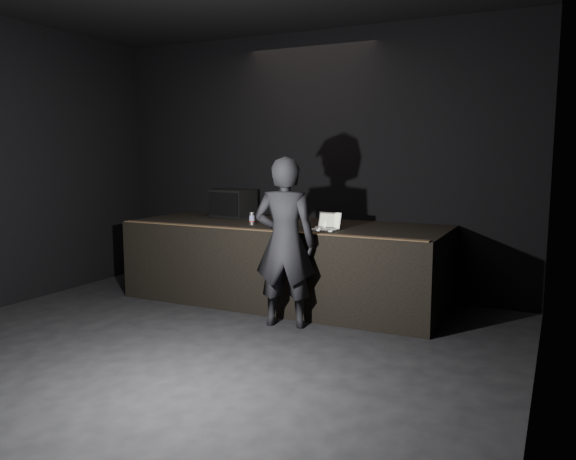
# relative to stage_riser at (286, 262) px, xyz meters

# --- Properties ---
(ground) EXTENTS (7.00, 7.00, 0.00)m
(ground) POSITION_rel_stage_riser_xyz_m (0.00, -2.73, -0.50)
(ground) COLOR black
(ground) RESTS_ON ground
(room_walls) EXTENTS (6.10, 7.10, 3.52)m
(room_walls) POSITION_rel_stage_riser_xyz_m (0.00, -2.73, 1.52)
(room_walls) COLOR black
(room_walls) RESTS_ON ground
(stage_riser) EXTENTS (4.00, 1.50, 1.00)m
(stage_riser) POSITION_rel_stage_riser_xyz_m (0.00, 0.00, 0.00)
(stage_riser) COLOR black
(stage_riser) RESTS_ON ground
(riser_lip) EXTENTS (3.92, 0.10, 0.01)m
(riser_lip) POSITION_rel_stage_riser_xyz_m (0.00, -0.71, 0.51)
(riser_lip) COLOR brown
(riser_lip) RESTS_ON stage_riser
(stage_monitor) EXTENTS (0.62, 0.50, 0.37)m
(stage_monitor) POSITION_rel_stage_riser_xyz_m (-1.03, 0.41, 0.69)
(stage_monitor) COLOR black
(stage_monitor) RESTS_ON stage_riser
(cable) EXTENTS (0.91, 0.09, 0.02)m
(cable) POSITION_rel_stage_riser_xyz_m (-0.99, 0.10, 0.51)
(cable) COLOR black
(cable) RESTS_ON stage_riser
(laptop) EXTENTS (0.30, 0.27, 0.19)m
(laptop) POSITION_rel_stage_riser_xyz_m (0.69, -0.32, 0.55)
(laptop) COLOR white
(laptop) RESTS_ON stage_riser
(beer_can) EXTENTS (0.07, 0.07, 0.16)m
(beer_can) POSITION_rel_stage_riser_xyz_m (-0.32, -0.30, 0.58)
(beer_can) COLOR silver
(beer_can) RESTS_ON stage_riser
(plastic_cup) EXTENTS (0.08, 0.08, 0.10)m
(plastic_cup) POSITION_rel_stage_riser_xyz_m (0.70, -0.07, 0.55)
(plastic_cup) COLOR white
(plastic_cup) RESTS_ON stage_riser
(wii_remote) EXTENTS (0.13, 0.14, 0.03)m
(wii_remote) POSITION_rel_stage_riser_xyz_m (0.61, -0.38, 0.51)
(wii_remote) COLOR white
(wii_remote) RESTS_ON stage_riser
(person) EXTENTS (0.75, 0.58, 1.85)m
(person) POSITION_rel_stage_riser_xyz_m (0.46, -0.95, 0.42)
(person) COLOR black
(person) RESTS_ON ground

